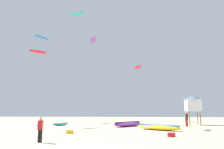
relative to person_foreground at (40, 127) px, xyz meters
The scene contains 13 objects.
person_foreground is the anchor object (origin of this frame).
person_midground 20.49m from the person_foreground, 51.23° to the left, with size 0.53×0.41×1.79m.
kite_grounded_near 13.15m from the person_foreground, 49.17° to the left, with size 4.82×4.06×0.59m.
kite_grounded_mid 16.65m from the person_foreground, 103.65° to the left, with size 1.92×3.11×0.36m.
kite_grounded_far 15.85m from the person_foreground, 70.56° to the left, with size 4.34×4.97×0.64m.
lifeguard_tower 24.44m from the person_foreground, 53.07° to the left, with size 2.30×2.30×4.15m.
cooler_box 5.78m from the person_foreground, 86.57° to the left, with size 0.56×0.36×0.32m, color yellow.
gear_bag 9.76m from the person_foreground, 23.84° to the left, with size 0.56×0.36×0.32m, color red.
kite_aloft_1 34.68m from the person_foreground, 113.83° to the left, with size 2.64×3.92×0.42m.
kite_aloft_2 20.06m from the person_foreground, 115.38° to the left, with size 2.42×2.38×0.47m.
kite_aloft_4 32.97m from the person_foreground, 99.67° to the left, with size 3.10×1.74×0.30m.
kite_aloft_5 23.56m from the person_foreground, 90.82° to the left, with size 1.79×3.15×0.50m.
kite_aloft_6 33.02m from the person_foreground, 77.06° to the left, with size 1.80×3.45×0.55m.
Camera 1 is at (2.59, -10.53, 2.03)m, focal length 36.06 mm.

